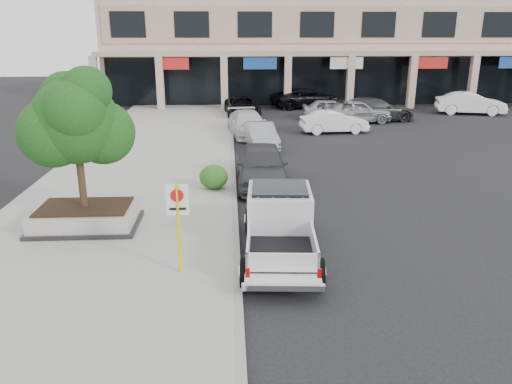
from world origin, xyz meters
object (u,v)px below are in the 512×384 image
lot_car_b (334,122)px  lot_car_d (306,98)px  pickup_truck (280,227)px  curb_car_b (260,135)px  no_parking_sign (178,216)px  curb_car_d (242,107)px  curb_car_c (248,124)px  planter (86,217)px  lot_car_a (356,111)px  lot_car_f (470,103)px  lot_car_c (374,109)px  lot_car_e (331,109)px  planter_tree (81,121)px  curb_car_a (262,166)px

lot_car_b → lot_car_d: 10.83m
pickup_truck → curb_car_b: (0.32, 13.58, -0.19)m
no_parking_sign → curb_car_d: no_parking_sign is taller
curb_car_c → lot_car_b: bearing=-1.4°
planter → lot_car_a: bearing=55.1°
no_parking_sign → lot_car_f: (19.43, 25.27, -0.82)m
planter → curb_car_d: (5.45, 21.99, 0.23)m
lot_car_c → lot_car_e: (-2.79, 1.26, -0.11)m
planter_tree → lot_car_d: planter_tree is taller
curb_car_d → pickup_truck: bearing=-93.5°
lot_car_d → lot_car_e: lot_car_d is taller
lot_car_e → planter_tree: bearing=152.6°
curb_car_c → lot_car_f: 18.53m
curb_car_c → no_parking_sign: bearing=-105.5°
curb_car_d → lot_car_d: bearing=33.6°
lot_car_c → planter: bearing=132.1°
curb_car_c → lot_car_e: 8.53m
lot_car_f → lot_car_a: bearing=122.2°
curb_car_b → lot_car_b: 6.16m
curb_car_a → curb_car_d: (-0.30, 17.47, -0.12)m
no_parking_sign → lot_car_f: no_parking_sign is taller
pickup_truck → lot_car_e: (5.94, 22.77, -0.16)m
no_parking_sign → lot_car_a: size_ratio=0.49×
lot_car_a → lot_car_d: bearing=13.4°
curb_car_a → lot_car_e: curb_car_a is taller
curb_car_a → planter_tree: bearing=-140.9°
planter_tree → lot_car_f: size_ratio=0.81×
lot_car_d → lot_car_b: bearing=163.6°
planter_tree → lot_car_d: bearing=67.7°
curb_car_d → no_parking_sign: bearing=-99.4°
no_parking_sign → pickup_truck: bearing=22.7°
no_parking_sign → planter_tree: bearing=132.2°
no_parking_sign → curb_car_b: bearing=78.7°
pickup_truck → lot_car_a: (7.31, 20.91, -0.05)m
pickup_truck → lot_car_b: (5.09, 17.49, -0.18)m
lot_car_b → curb_car_c: bearing=91.8°
lot_car_a → lot_car_f: (9.50, 3.26, 0.01)m
pickup_truck → lot_car_a: size_ratio=1.15×
curb_car_b → planter: bearing=-124.7°
curb_car_b → lot_car_d: lot_car_d is taller
lot_car_b → lot_car_d: lot_car_d is taller
curb_car_b → lot_car_c: (8.40, 7.93, 0.14)m
lot_car_c → curb_car_c: bearing=106.4°
no_parking_sign → curb_car_d: size_ratio=0.45×
no_parking_sign → pickup_truck: no_parking_sign is taller
curb_car_a → lot_car_a: (7.36, 14.26, -0.03)m
no_parking_sign → lot_car_d: size_ratio=0.41×
lot_car_c → lot_car_f: bearing=-82.8°
lot_car_a → lot_car_c: 1.54m
lot_car_a → pickup_truck: bearing=156.9°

